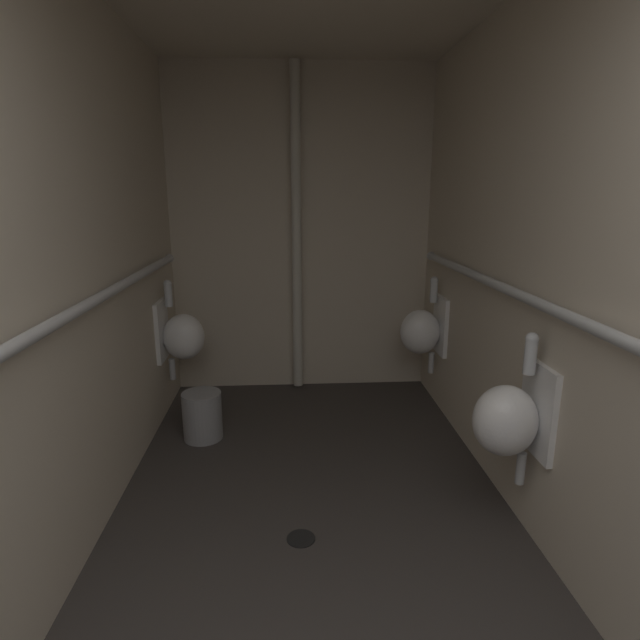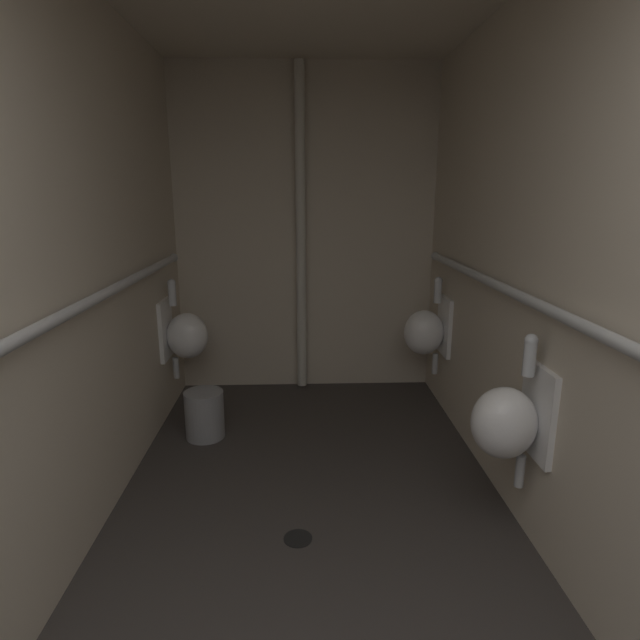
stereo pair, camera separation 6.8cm
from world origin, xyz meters
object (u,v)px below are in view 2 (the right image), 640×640
object	(u,v)px
standpipe_back_wall	(301,234)
floor_drain	(298,538)
urinal_right_mid	(509,420)
waste_bin	(205,414)
urinal_left_mid	(184,334)
urinal_right_far	(427,331)

from	to	relation	value
standpipe_back_wall	floor_drain	size ratio (longest dim) A/B	18.35
urinal_right_mid	standpipe_back_wall	world-z (taller)	standpipe_back_wall
standpipe_back_wall	floor_drain	bearing A→B (deg)	-90.92
floor_drain	urinal_right_mid	bearing A→B (deg)	-1.25
waste_bin	urinal_left_mid	bearing A→B (deg)	115.45
waste_bin	urinal_right_far	bearing A→B (deg)	15.21
urinal_right_far	standpipe_back_wall	distance (m)	1.26
urinal_left_mid	standpipe_back_wall	bearing A→B (deg)	28.49
urinal_left_mid	waste_bin	xyz separation A→B (m)	(0.20, -0.42, -0.45)
urinal_left_mid	urinal_right_far	bearing A→B (deg)	0.67
standpipe_back_wall	waste_bin	xyz separation A→B (m)	(-0.67, -0.89, -1.15)
urinal_right_mid	urinal_right_far	world-z (taller)	same
urinal_left_mid	urinal_right_far	distance (m)	1.82
urinal_right_far	standpipe_back_wall	xyz separation A→B (m)	(-0.95, 0.45, 0.69)
urinal_left_mid	standpipe_back_wall	distance (m)	1.21
urinal_left_mid	urinal_right_mid	world-z (taller)	same
urinal_right_mid	floor_drain	xyz separation A→B (m)	(-0.98, 0.02, -0.61)
urinal_right_mid	waste_bin	world-z (taller)	urinal_right_mid
urinal_right_mid	urinal_right_far	size ratio (longest dim) A/B	1.00
urinal_right_far	waste_bin	size ratio (longest dim) A/B	2.30
urinal_left_mid	urinal_right_mid	size ratio (longest dim) A/B	1.00
urinal_left_mid	floor_drain	distance (m)	1.84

